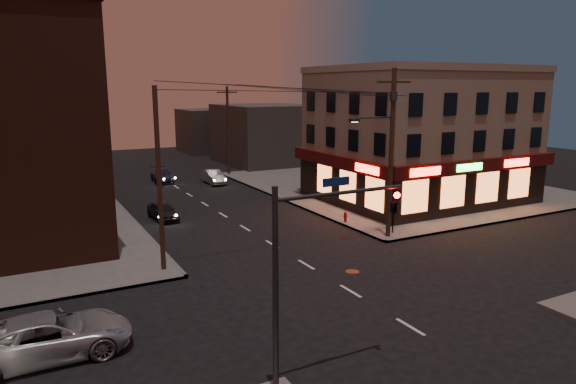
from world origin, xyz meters
TOP-DOWN VIEW (x-y plane):
  - ground at (0.00, 0.00)m, footprint 120.00×120.00m
  - sidewalk_ne at (18.00, 19.00)m, footprint 24.00×28.00m
  - pizza_building at (15.93, 13.43)m, footprint 15.85×12.85m
  - bg_building_ne_a at (14.00, 38.00)m, footprint 10.00×12.00m
  - bg_building_nw at (-13.00, 42.00)m, footprint 9.00×10.00m
  - bg_building_ne_b at (12.00, 52.00)m, footprint 8.00×8.00m
  - utility_pole_main at (6.68, 5.80)m, footprint 4.20×0.44m
  - utility_pole_far at (6.80, 32.00)m, footprint 0.26×0.26m
  - utility_pole_west at (-6.80, 6.50)m, footprint 0.24×0.24m
  - traffic_signal at (-5.57, -5.60)m, footprint 4.49×0.32m
  - suv_cross at (-12.36, 0.10)m, footprint 5.44×2.57m
  - sedan_near at (-4.15, 16.76)m, footprint 1.69×3.69m
  - sedan_mid at (3.65, 28.13)m, footprint 1.46×4.01m
  - sedan_far at (-0.44, 31.31)m, footprint 2.12×4.48m
  - fire_hydrant at (6.40, 9.80)m, footprint 0.31×0.31m

SIDE VIEW (x-z plane):
  - ground at x=0.00m, z-range 0.00..0.00m
  - sidewalk_ne at x=18.00m, z-range 0.00..0.15m
  - fire_hydrant at x=6.40m, z-range 0.18..0.88m
  - sedan_near at x=-4.15m, z-range 0.00..1.23m
  - sedan_far at x=-0.44m, z-range 0.00..1.26m
  - sedan_mid at x=3.65m, z-range 0.00..1.31m
  - suv_cross at x=-12.36m, z-range 0.00..1.50m
  - bg_building_ne_b at x=12.00m, z-range 0.00..6.00m
  - bg_building_ne_a at x=14.00m, z-range 0.00..7.00m
  - bg_building_nw at x=-13.00m, z-range 0.00..8.00m
  - traffic_signal at x=-5.57m, z-range 0.92..7.39m
  - utility_pole_far at x=6.80m, z-range 0.15..9.15m
  - utility_pole_west at x=-6.80m, z-range 0.15..9.15m
  - pizza_building at x=15.93m, z-range 0.10..10.60m
  - utility_pole_main at x=6.68m, z-range 0.76..10.76m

